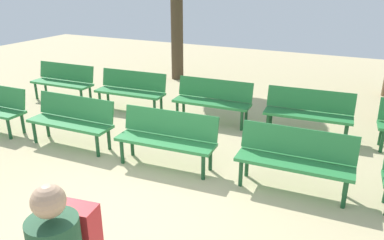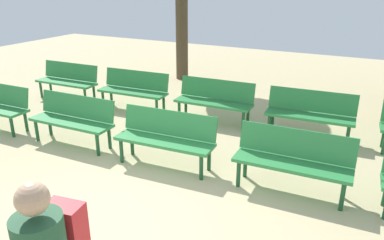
{
  "view_description": "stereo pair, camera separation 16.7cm",
  "coord_description": "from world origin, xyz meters",
  "px_view_note": "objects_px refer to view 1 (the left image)",
  "views": [
    {
      "loc": [
        2.58,
        -3.19,
        2.85
      ],
      "look_at": [
        0.0,
        2.23,
        0.55
      ],
      "focal_mm": 35.16,
      "sensor_mm": 36.0,
      "label": 1
    },
    {
      "loc": [
        2.73,
        -3.12,
        2.85
      ],
      "look_at": [
        0.0,
        2.23,
        0.55
      ],
      "focal_mm": 35.16,
      "sensor_mm": 36.0,
      "label": 2
    }
  ],
  "objects_px": {
    "bench_r0_c3": "(295,156)",
    "bench_r1_c2": "(213,98)",
    "bench_r1_c0": "(63,80)",
    "bench_r1_c3": "(308,110)",
    "bench_r0_c1": "(72,118)",
    "bench_r1_c1": "(131,88)",
    "bench_r0_c2": "(167,136)"
  },
  "relations": [
    {
      "from": "bench_r0_c3",
      "to": "bench_r1_c2",
      "type": "xyz_separation_m",
      "value": [
        -2.06,
        1.98,
        0.0
      ]
    },
    {
      "from": "bench_r1_c0",
      "to": "bench_r1_c3",
      "type": "xyz_separation_m",
      "value": [
        5.75,
        0.27,
        0.0
      ]
    },
    {
      "from": "bench_r1_c3",
      "to": "bench_r1_c0",
      "type": "bearing_deg",
      "value": 179.08
    },
    {
      "from": "bench_r1_c3",
      "to": "bench_r0_c1",
      "type": "bearing_deg",
      "value": -152.55
    },
    {
      "from": "bench_r1_c3",
      "to": "bench_r0_c3",
      "type": "bearing_deg",
      "value": -89.26
    },
    {
      "from": "bench_r1_c0",
      "to": "bench_r1_c1",
      "type": "bearing_deg",
      "value": 0.25
    },
    {
      "from": "bench_r1_c1",
      "to": "bench_r1_c3",
      "type": "height_order",
      "value": "same"
    },
    {
      "from": "bench_r1_c0",
      "to": "bench_r0_c3",
      "type": "bearing_deg",
      "value": -18.64
    },
    {
      "from": "bench_r0_c3",
      "to": "bench_r1_c3",
      "type": "relative_size",
      "value": 0.99
    },
    {
      "from": "bench_r1_c0",
      "to": "bench_r1_c2",
      "type": "xyz_separation_m",
      "value": [
        3.85,
        0.18,
        0.0
      ]
    },
    {
      "from": "bench_r0_c3",
      "to": "bench_r1_c2",
      "type": "distance_m",
      "value": 2.85
    },
    {
      "from": "bench_r0_c2",
      "to": "bench_r1_c0",
      "type": "bearing_deg",
      "value": 150.57
    },
    {
      "from": "bench_r1_c3",
      "to": "bench_r1_c2",
      "type": "bearing_deg",
      "value": 179.13
    },
    {
      "from": "bench_r0_c1",
      "to": "bench_r1_c2",
      "type": "relative_size",
      "value": 1.0
    },
    {
      "from": "bench_r0_c2",
      "to": "bench_r1_c1",
      "type": "relative_size",
      "value": 1.0
    },
    {
      "from": "bench_r1_c0",
      "to": "bench_r1_c3",
      "type": "relative_size",
      "value": 0.99
    },
    {
      "from": "bench_r0_c2",
      "to": "bench_r1_c3",
      "type": "bearing_deg",
      "value": 47.11
    },
    {
      "from": "bench_r1_c2",
      "to": "bench_r1_c3",
      "type": "xyz_separation_m",
      "value": [
        1.9,
        0.09,
        0.0
      ]
    },
    {
      "from": "bench_r1_c0",
      "to": "bench_r1_c3",
      "type": "distance_m",
      "value": 5.76
    },
    {
      "from": "bench_r0_c3",
      "to": "bench_r1_c1",
      "type": "relative_size",
      "value": 0.99
    },
    {
      "from": "bench_r0_c2",
      "to": "bench_r1_c3",
      "type": "xyz_separation_m",
      "value": [
        1.81,
        2.2,
        0.0
      ]
    },
    {
      "from": "bench_r0_c3",
      "to": "bench_r1_c2",
      "type": "height_order",
      "value": "same"
    },
    {
      "from": "bench_r0_c3",
      "to": "bench_r1_c1",
      "type": "height_order",
      "value": "same"
    },
    {
      "from": "bench_r0_c1",
      "to": "bench_r1_c3",
      "type": "height_order",
      "value": "same"
    },
    {
      "from": "bench_r0_c2",
      "to": "bench_r0_c3",
      "type": "relative_size",
      "value": 1.01
    },
    {
      "from": "bench_r1_c0",
      "to": "bench_r1_c1",
      "type": "height_order",
      "value": "same"
    },
    {
      "from": "bench_r1_c1",
      "to": "bench_r0_c2",
      "type": "bearing_deg",
      "value": -47.79
    },
    {
      "from": "bench_r0_c1",
      "to": "bench_r0_c3",
      "type": "height_order",
      "value": "same"
    },
    {
      "from": "bench_r0_c3",
      "to": "bench_r1_c0",
      "type": "distance_m",
      "value": 6.18
    },
    {
      "from": "bench_r0_c1",
      "to": "bench_r0_c2",
      "type": "xyz_separation_m",
      "value": [
        1.9,
        0.04,
        0.0
      ]
    },
    {
      "from": "bench_r1_c1",
      "to": "bench_r1_c2",
      "type": "distance_m",
      "value": 1.93
    },
    {
      "from": "bench_r0_c2",
      "to": "bench_r1_c0",
      "type": "relative_size",
      "value": 1.01
    }
  ]
}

